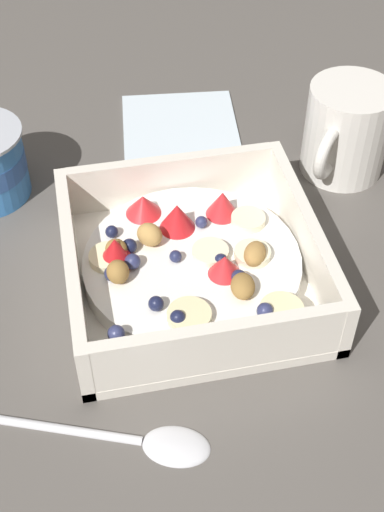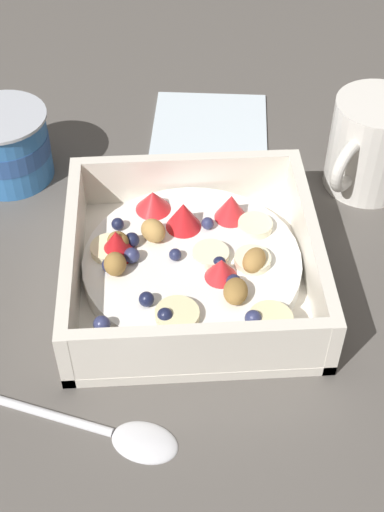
{
  "view_description": "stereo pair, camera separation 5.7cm",
  "coord_description": "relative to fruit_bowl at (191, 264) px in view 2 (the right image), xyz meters",
  "views": [
    {
      "loc": [
        -0.39,
        0.1,
        0.44
      ],
      "look_at": [
        0.0,
        0.02,
        0.03
      ],
      "focal_mm": 49.64,
      "sensor_mm": 36.0,
      "label": 1
    },
    {
      "loc": [
        -0.4,
        0.04,
        0.44
      ],
      "look_at": [
        0.0,
        0.02,
        0.03
      ],
      "focal_mm": 49.64,
      "sensor_mm": 36.0,
      "label": 2
    }
  ],
  "objects": [
    {
      "name": "fruit_bowl",
      "position": [
        0.0,
        0.0,
        0.0
      ],
      "size": [
        0.2,
        0.2,
        0.06
      ],
      "color": "white",
      "rests_on": "ground"
    },
    {
      "name": "ground_plane",
      "position": [
        -0.0,
        -0.02,
        -0.02
      ],
      "size": [
        2.4,
        2.4,
        0.0
      ],
      "primitive_type": "plane",
      "color": "#56514C"
    },
    {
      "name": "yogurt_cup",
      "position": [
        0.15,
        0.17,
        0.02
      ],
      "size": [
        0.09,
        0.09,
        0.07
      ],
      "color": "#3370B7",
      "rests_on": "ground"
    },
    {
      "name": "spoon",
      "position": [
        -0.14,
        0.07,
        -0.02
      ],
      "size": [
        0.08,
        0.17,
        0.01
      ],
      "color": "silver",
      "rests_on": "ground"
    },
    {
      "name": "coffee_mug",
      "position": [
        0.12,
        -0.17,
        0.03
      ],
      "size": [
        0.09,
        0.09,
        0.09
      ],
      "color": "white",
      "rests_on": "ground"
    },
    {
      "name": "folded_napkin",
      "position": [
        0.22,
        -0.03,
        -0.02
      ],
      "size": [
        0.13,
        0.13,
        0.01
      ],
      "primitive_type": "cube",
      "rotation": [
        0.0,
        0.0,
        -0.11
      ],
      "color": "silver",
      "rests_on": "ground"
    }
  ]
}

